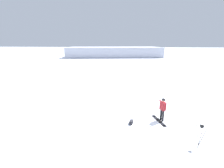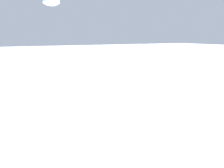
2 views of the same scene
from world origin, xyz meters
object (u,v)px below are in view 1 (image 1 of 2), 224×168
(snowboard, at_px, (159,121))
(camera_tripod, at_px, (201,131))
(snowboarder, at_px, (163,107))
(gear_bag_large, at_px, (131,122))

(snowboard, xyz_separation_m, camera_tripod, (2.54, 1.67, 0.88))
(snowboarder, relative_size, snowboard, 1.03)
(camera_tripod, bearing_deg, snowboard, -146.73)
(snowboard, height_order, camera_tripod, camera_tripod)
(snowboard, relative_size, gear_bag_large, 2.48)
(gear_bag_large, distance_m, camera_tripod, 4.20)
(snowboarder, bearing_deg, snowboard, -63.60)
(snowboard, height_order, gear_bag_large, gear_bag_large)
(snowboarder, xyz_separation_m, camera_tripod, (2.64, 1.46, -0.13))
(gear_bag_large, bearing_deg, snowboard, 106.93)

